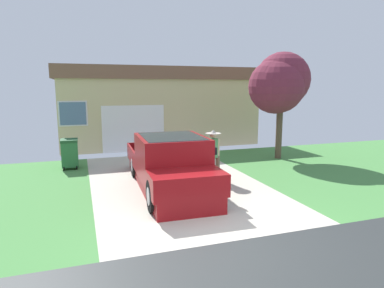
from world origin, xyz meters
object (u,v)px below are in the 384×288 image
handbag (217,178)px  house_with_garage (155,105)px  pickup_truck (170,166)px  wheeled_trash_bin (70,153)px  front_yard_tree (279,84)px  person_with_hat (213,151)px

handbag → house_with_garage: size_ratio=0.04×
pickup_truck → wheeled_trash_bin: (-2.88, 3.79, -0.13)m
handbag → house_with_garage: bearing=90.5°
house_with_garage → front_yard_tree: front_yard_tree is taller
pickup_truck → wheeled_trash_bin: bearing=-50.9°
pickup_truck → front_yard_tree: size_ratio=1.26×
handbag → house_with_garage: house_with_garage is taller
person_with_hat → front_yard_tree: size_ratio=0.37×
pickup_truck → front_yard_tree: bearing=-150.1°
pickup_truck → house_with_garage: size_ratio=0.54×
person_with_hat → house_with_garage: size_ratio=0.16×
handbag → wheeled_trash_bin: (-4.53, 3.39, 0.48)m
pickup_truck → person_with_hat: 1.72m
house_with_garage → wheeled_trash_bin: 7.13m
house_with_garage → wheeled_trash_bin: size_ratio=9.33×
person_with_hat → handbag: bearing=101.4°
pickup_truck → handbag: bearing=-164.5°
handbag → front_yard_tree: 5.43m
handbag → house_with_garage: 8.98m
front_yard_tree → wheeled_trash_bin: 8.72m
person_with_hat → front_yard_tree: (3.83, 2.28, 2.15)m
pickup_truck → handbag: pickup_truck is taller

